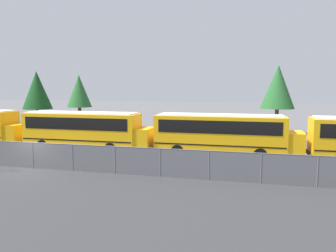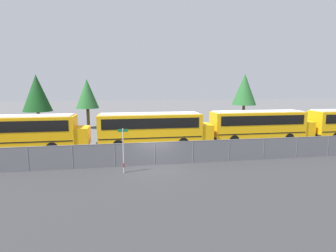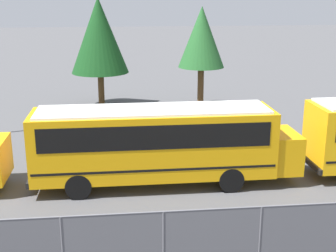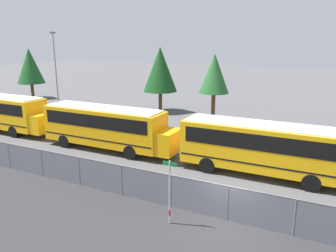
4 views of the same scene
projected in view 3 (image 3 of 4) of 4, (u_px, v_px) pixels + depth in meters
name	position (u px, v px, depth m)	size (l,w,h in m)	color
school_bus_2	(159.00, 140.00, 19.83)	(11.46, 2.53, 3.41)	orange
tree_0	(202.00, 38.00, 32.50)	(3.23, 3.23, 7.13)	#51381E
tree_2	(99.00, 35.00, 32.77)	(4.05, 4.05, 7.76)	#51381E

